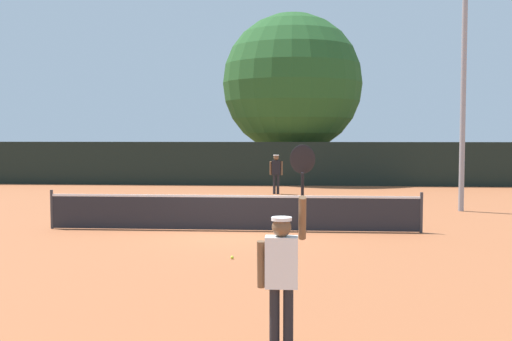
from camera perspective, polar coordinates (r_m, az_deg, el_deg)
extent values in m
plane|color=#9E5633|center=(16.39, -2.21, -5.68)|extent=(120.00, 120.00, 0.00)
cube|color=#232328|center=(16.32, -2.21, -4.03)|extent=(10.00, 0.03, 0.91)
cube|color=white|center=(16.27, -2.22, -2.44)|extent=(10.00, 0.04, 0.06)
cylinder|color=#333338|center=(17.57, -18.69, -3.48)|extent=(0.08, 0.08, 1.07)
cylinder|color=#333338|center=(16.54, 15.32, -3.84)|extent=(0.08, 0.08, 1.07)
cube|color=black|center=(30.72, 0.70, 0.65)|extent=(36.04, 0.12, 2.21)
cube|color=white|center=(7.10, 2.42, -8.61)|extent=(0.38, 0.22, 0.60)
sphere|color=brown|center=(7.03, 2.43, -5.36)|extent=(0.23, 0.23, 0.23)
cylinder|color=white|center=(7.01, 2.43, -4.57)|extent=(0.24, 0.24, 0.04)
cylinder|color=black|center=(7.28, 1.76, -14.03)|extent=(0.12, 0.12, 0.81)
cylinder|color=black|center=(7.28, 3.05, -14.05)|extent=(0.12, 0.12, 0.81)
cylinder|color=brown|center=(7.12, 0.46, -8.83)|extent=(0.09, 0.17, 0.57)
cylinder|color=brown|center=(7.09, 4.39, -4.49)|extent=(0.09, 0.32, 0.55)
cylinder|color=black|center=(7.11, 4.40, -1.28)|extent=(0.04, 0.11, 0.28)
ellipsoid|color=black|center=(7.15, 4.41, 1.07)|extent=(0.30, 0.13, 0.36)
cube|color=black|center=(26.26, 1.91, 0.29)|extent=(0.38, 0.22, 0.63)
sphere|color=brown|center=(26.24, 1.91, 1.22)|extent=(0.24, 0.24, 0.24)
cylinder|color=white|center=(26.24, 1.91, 1.44)|extent=(0.25, 0.25, 0.04)
cylinder|color=black|center=(26.31, 1.73, -1.31)|extent=(0.12, 0.12, 0.85)
cylinder|color=black|center=(26.31, 2.08, -1.31)|extent=(0.12, 0.12, 0.85)
cylinder|color=brown|center=(26.27, 1.39, 0.22)|extent=(0.09, 0.18, 0.60)
cylinder|color=brown|center=(26.25, 2.43, 0.22)|extent=(0.09, 0.16, 0.60)
sphere|color=#CCE033|center=(12.71, -2.27, -8.19)|extent=(0.07, 0.07, 0.07)
cylinder|color=gray|center=(21.54, 18.96, 7.45)|extent=(0.18, 0.18, 8.35)
cylinder|color=brown|center=(34.04, 3.41, 1.16)|extent=(0.56, 0.56, 2.51)
sphere|color=#235123|center=(34.13, 3.43, 8.19)|extent=(7.79, 7.79, 7.79)
cube|color=#B7B7BC|center=(38.93, 16.59, 0.34)|extent=(2.36, 4.39, 0.90)
cube|color=#2D333D|center=(38.61, 16.70, 1.46)|extent=(1.94, 2.38, 0.64)
cylinder|color=black|center=(40.14, 14.96, 0.03)|extent=(0.22, 0.60, 0.60)
cylinder|color=black|center=(40.50, 17.32, 0.02)|extent=(0.22, 0.60, 0.60)
cylinder|color=black|center=(37.40, 15.78, -0.23)|extent=(0.22, 0.60, 0.60)
cylinder|color=black|center=(37.79, 18.30, -0.23)|extent=(0.22, 0.60, 0.60)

